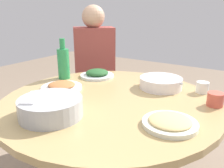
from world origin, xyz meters
TOP-DOWN VIEW (x-y plane):
  - round_dining_table at (0.00, 0.00)m, footprint 1.15×1.15m
  - rice_bowl at (-0.10, -0.32)m, footprint 0.28×0.28m
  - soup_bowl at (0.16, 0.31)m, footprint 0.28×0.25m
  - dish_greens at (-0.31, 0.29)m, footprint 0.24×0.24m
  - dish_noodles at (0.38, -0.12)m, footprint 0.23×0.23m
  - dish_tofu_braise at (-0.33, -0.03)m, footprint 0.24×0.24m
  - green_bottle at (-0.48, 0.14)m, footprint 0.08×0.08m
  - tea_cup_near at (0.49, 0.20)m, footprint 0.08×0.08m
  - tea_cup_far at (0.39, 0.36)m, footprint 0.07×0.07m
  - stool_for_diner_left at (-0.58, 0.62)m, footprint 0.33×0.33m
  - diner_left at (-0.58, 0.62)m, footprint 0.47×0.47m

SIDE VIEW (x-z plane):
  - stool_for_diner_left at x=-0.58m, z-range 0.00..0.45m
  - round_dining_table at x=0.00m, z-range 0.27..0.99m
  - dish_noodles at x=0.38m, z-range 0.72..0.76m
  - dish_tofu_braise at x=-0.33m, z-range 0.72..0.76m
  - dish_greens at x=-0.31m, z-range 0.72..0.77m
  - soup_bowl at x=0.16m, z-range 0.72..0.79m
  - tea_cup_far at x=0.39m, z-range 0.72..0.79m
  - tea_cup_near at x=0.49m, z-range 0.72..0.79m
  - rice_bowl at x=-0.10m, z-range 0.72..0.81m
  - diner_left at x=-0.58m, z-range 0.39..1.15m
  - green_bottle at x=-0.48m, z-range 0.70..0.97m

